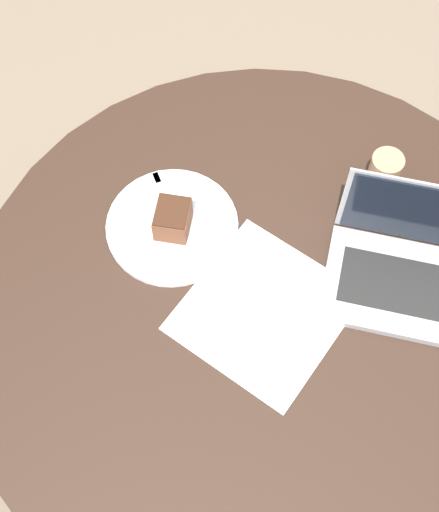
% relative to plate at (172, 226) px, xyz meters
% --- Properties ---
extents(ground_plane, '(12.00, 12.00, 0.00)m').
position_rel_plate_xyz_m(ground_plane, '(-0.25, -0.06, -0.76)').
color(ground_plane, '#6B5B4C').
extents(dining_table, '(1.18, 1.18, 0.75)m').
position_rel_plate_xyz_m(dining_table, '(-0.25, -0.06, -0.13)').
color(dining_table, black).
rests_on(dining_table, ground_plane).
extents(paper_document, '(0.36, 0.37, 0.00)m').
position_rel_plate_xyz_m(paper_document, '(-0.26, -0.04, -0.00)').
color(paper_document, white).
rests_on(paper_document, dining_table).
extents(plate, '(0.27, 0.27, 0.01)m').
position_rel_plate_xyz_m(plate, '(0.00, 0.00, 0.00)').
color(plate, silver).
rests_on(plate, dining_table).
extents(cake_slice, '(0.10, 0.10, 0.06)m').
position_rel_plate_xyz_m(cake_slice, '(-0.01, -0.00, 0.04)').
color(cake_slice, brown).
rests_on(cake_slice, plate).
extents(fork, '(0.17, 0.06, 0.00)m').
position_rel_plate_xyz_m(fork, '(0.06, -0.02, 0.01)').
color(fork, silver).
rests_on(fork, plate).
extents(coffee_glass, '(0.06, 0.06, 0.11)m').
position_rel_plate_xyz_m(coffee_glass, '(-0.17, -0.40, 0.05)').
color(coffee_glass, '#997556').
rests_on(coffee_glass, dining_table).
extents(laptop, '(0.38, 0.37, 0.21)m').
position_rel_plate_xyz_m(laptop, '(-0.36, -0.32, 0.03)').
color(laptop, gray).
rests_on(laptop, dining_table).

